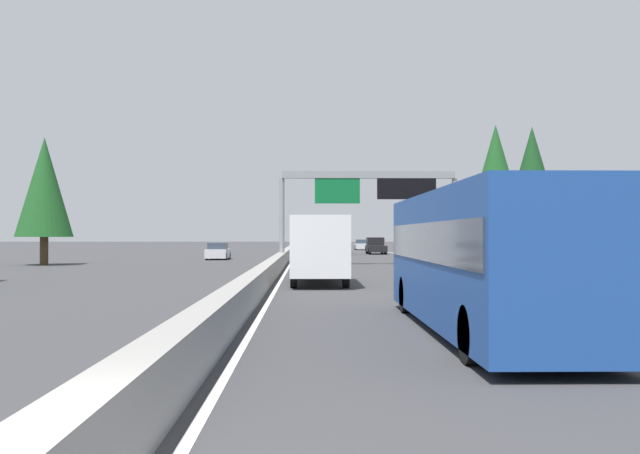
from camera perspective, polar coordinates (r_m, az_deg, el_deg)
The scene contains 16 objects.
ground_plane at distance 65.17m, azimuth -2.33°, elevation -2.51°, with size 320.00×320.00×0.00m, color #38383A.
median_barrier at distance 85.16m, azimuth -2.22°, elevation -1.76°, with size 180.00×0.56×0.90m, color gray.
shoulder_stripe_right at distance 75.82m, azimuth 6.59°, elevation -2.23°, with size 160.00×0.16×0.01m, color silver.
shoulder_stripe_median at distance 75.16m, azimuth -1.96°, elevation -2.25°, with size 160.00×0.16×0.01m, color silver.
sign_gantry_overhead at distance 52.03m, azimuth 4.00°, elevation 2.87°, with size 0.50×12.68×6.69m.
bus_far_center at distance 16.63m, azimuth 12.42°, elevation -2.16°, with size 11.50×2.55×3.10m.
box_truck_distant_b at distance 32.30m, azimuth -0.10°, elevation -1.60°, with size 8.50×2.40×2.95m.
sedan_near_center at distance 81.05m, azimuth 1.71°, elevation -1.65°, with size 4.40×1.80×1.47m.
sedan_mid_right at distance 117.67m, azimuth -0.79°, elevation -1.33°, with size 4.40×1.80×1.47m.
sedan_distant_a at distance 104.60m, azimuth 3.24°, elevation -1.42°, with size 4.40×1.80×1.47m.
minivan_near_right at distance 123.08m, azimuth 0.83°, elevation -1.17°, with size 5.00×1.95×1.69m.
pickup_far_left at distance 81.96m, azimuth 4.38°, elevation -1.48°, with size 5.60×2.00×1.86m.
oncoming_near at distance 64.19m, azimuth -7.97°, elevation -1.92°, with size 4.40×1.80×1.47m.
conifer_right_near at distance 52.71m, azimuth 16.27°, elevation 3.46°, with size 4.26×4.26×9.68m.
conifer_right_mid at distance 67.27m, azimuth 13.58°, elevation 3.81°, with size 5.30×5.30×12.05m.
conifer_left_near at distance 55.70m, azimuth -20.76°, elevation 2.92°, with size 4.03×4.03×9.15m.
Camera 1 is at (-5.12, -1.50, 2.17)m, focal length 40.90 mm.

